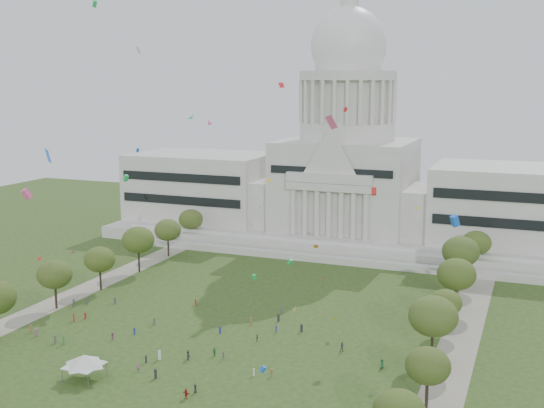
% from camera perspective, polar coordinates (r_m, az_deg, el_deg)
% --- Properties ---
extents(ground, '(400.00, 400.00, 0.00)m').
position_cam_1_polar(ground, '(136.86, -7.12, -13.11)').
color(ground, '#2C431A').
rests_on(ground, ground).
extents(capitol, '(160.00, 64.50, 91.30)m').
position_cam_1_polar(capitol, '(233.84, 6.19, 2.36)').
color(capitol, beige).
rests_on(capitol, ground).
extents(path_left, '(8.00, 160.00, 0.04)m').
position_cam_1_polar(path_left, '(185.46, -15.81, -7.11)').
color(path_left, gray).
rests_on(path_left, ground).
extents(path_right, '(8.00, 160.00, 0.04)m').
position_cam_1_polar(path_right, '(150.51, 15.37, -11.19)').
color(path_right, gray).
rests_on(path_right, ground).
extents(row_tree_r_1, '(7.58, 7.58, 10.78)m').
position_cam_1_polar(row_tree_r_1, '(118.59, 12.92, -13.07)').
color(row_tree_r_1, black).
rests_on(row_tree_r_1, ground).
extents(row_tree_l_2, '(8.42, 8.42, 11.97)m').
position_cam_1_polar(row_tree_l_2, '(171.82, -17.73, -5.64)').
color(row_tree_l_2, black).
rests_on(row_tree_l_2, ground).
extents(row_tree_r_2, '(9.55, 9.55, 13.58)m').
position_cam_1_polar(row_tree_r_2, '(135.88, 13.34, -9.12)').
color(row_tree_r_2, black).
rests_on(row_tree_r_2, ground).
extents(row_tree_l_3, '(8.12, 8.12, 11.55)m').
position_cam_1_polar(row_tree_l_3, '(183.98, -14.23, -4.52)').
color(row_tree_l_3, black).
rests_on(row_tree_l_3, ground).
extents(row_tree_r_3, '(7.01, 7.01, 9.98)m').
position_cam_1_polar(row_tree_r_3, '(152.72, 14.33, -8.01)').
color(row_tree_r_3, black).
rests_on(row_tree_r_3, ground).
extents(row_tree_l_4, '(9.29, 9.29, 13.21)m').
position_cam_1_polar(row_tree_l_4, '(198.51, -11.13, -2.97)').
color(row_tree_l_4, black).
rests_on(row_tree_l_4, ground).
extents(row_tree_r_4, '(9.19, 9.19, 13.06)m').
position_cam_1_polar(row_tree_r_4, '(166.86, 15.18, -5.70)').
color(row_tree_r_4, black).
rests_on(row_tree_r_4, ground).
extents(row_tree_l_5, '(8.33, 8.33, 11.85)m').
position_cam_1_polar(row_tree_l_5, '(214.74, -8.71, -2.16)').
color(row_tree_l_5, black).
rests_on(row_tree_l_5, ground).
extents(row_tree_r_5, '(9.82, 9.82, 13.96)m').
position_cam_1_polar(row_tree_r_5, '(186.22, 15.51, -3.86)').
color(row_tree_r_5, black).
rests_on(row_tree_r_5, ground).
extents(row_tree_l_6, '(8.19, 8.19, 11.64)m').
position_cam_1_polar(row_tree_l_6, '(231.01, -6.81, -1.28)').
color(row_tree_l_6, black).
rests_on(row_tree_l_6, ground).
extents(row_tree_r_6, '(8.42, 8.42, 11.97)m').
position_cam_1_polar(row_tree_r_6, '(203.73, 16.74, -3.13)').
color(row_tree_r_6, black).
rests_on(row_tree_r_6, ground).
extents(event_tent, '(8.70, 8.70, 4.75)m').
position_cam_1_polar(event_tent, '(132.65, -15.45, -12.47)').
color(event_tent, '#4C4C4C').
rests_on(event_tent, ground).
extents(person_0, '(1.09, 0.91, 1.89)m').
position_cam_1_polar(person_0, '(135.15, 9.18, -13.04)').
color(person_0, '#33723F').
rests_on(person_0, ground).
extents(person_2, '(1.13, 0.95, 2.00)m').
position_cam_1_polar(person_2, '(141.78, 5.91, -11.80)').
color(person_2, '#4C4C51').
rests_on(person_2, ground).
extents(person_3, '(0.55, 1.03, 1.58)m').
position_cam_1_polar(person_3, '(137.77, -4.10, -12.54)').
color(person_3, '#4C4C51').
rests_on(person_3, ground).
extents(person_4, '(0.78, 1.13, 1.75)m').
position_cam_1_polar(person_4, '(139.29, -4.83, -12.25)').
color(person_4, '#33723F').
rests_on(person_4, ground).
extents(person_5, '(1.83, 1.84, 2.00)m').
position_cam_1_polar(person_5, '(138.03, -7.03, -12.45)').
color(person_5, '#4C4C51').
rests_on(person_5, ground).
extents(person_6, '(0.75, 0.90, 1.58)m').
position_cam_1_polar(person_6, '(124.84, -6.43, -15.09)').
color(person_6, '#26262B').
rests_on(person_6, ground).
extents(person_7, '(0.73, 0.76, 1.68)m').
position_cam_1_polar(person_7, '(134.63, -11.16, -13.25)').
color(person_7, '#994C8C').
rests_on(person_7, ground).
extents(person_8, '(0.86, 0.59, 1.64)m').
position_cam_1_polar(person_8, '(150.75, -13.20, -10.73)').
color(person_8, '#994C8C').
rests_on(person_8, ground).
extents(person_9, '(0.92, 1.18, 1.63)m').
position_cam_1_polar(person_9, '(130.19, -0.03, -13.90)').
color(person_9, olive).
rests_on(person_9, ground).
extents(person_10, '(0.85, 1.06, 1.59)m').
position_cam_1_polar(person_10, '(146.15, -1.25, -11.14)').
color(person_10, '#4C4C51').
rests_on(person_10, ground).
extents(person_11, '(1.81, 1.07, 1.83)m').
position_cam_1_polar(person_11, '(122.83, -7.20, -15.48)').
color(person_11, '#B21E1E').
rests_on(person_11, ground).
extents(distant_crowd, '(57.65, 42.27, 1.90)m').
position_cam_1_polar(distant_crowd, '(154.70, -10.17, -10.05)').
color(distant_crowd, olive).
rests_on(distant_crowd, ground).
extents(kite_swarm, '(100.46, 104.33, 64.99)m').
position_cam_1_polar(kite_swarm, '(134.60, -4.78, 0.13)').
color(kite_swarm, yellow).
rests_on(kite_swarm, ground).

